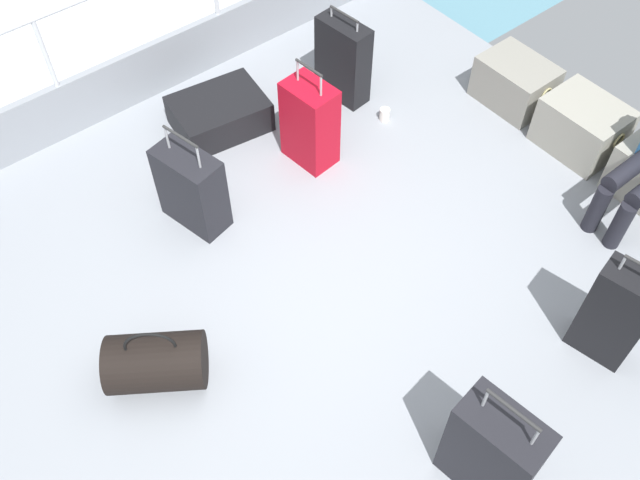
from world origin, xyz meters
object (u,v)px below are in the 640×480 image
suitcase_3 (310,124)px  suitcase_5 (492,451)px  suitcase_1 (343,60)px  suitcase_4 (615,314)px  duffel_bag (156,362)px  suitcase_0 (220,114)px  suitcase_2 (192,189)px  cargo_crate_0 (515,83)px  paper_cup (385,114)px  cargo_crate_1 (582,126)px

suitcase_3 → suitcase_5: suitcase_5 is taller
suitcase_1 → suitcase_4: bearing=-6.0°
suitcase_5 → duffel_bag: suitcase_5 is taller
suitcase_1 → suitcase_0: bearing=-107.0°
suitcase_1 → suitcase_2: suitcase_2 is taller
suitcase_4 → suitcase_2: bearing=-150.7°
suitcase_5 → suitcase_3: bearing=162.3°
suitcase_4 → suitcase_3: bearing=-171.4°
suitcase_3 → suitcase_4: size_ratio=1.00×
suitcase_5 → cargo_crate_0: bearing=128.6°
suitcase_4 → suitcase_5: bearing=-84.8°
suitcase_0 → paper_cup: size_ratio=7.50×
cargo_crate_1 → suitcase_4: bearing=-47.4°
cargo_crate_0 → suitcase_2: 2.67m
suitcase_0 → suitcase_1: bearing=73.0°
suitcase_0 → duffel_bag: bearing=-43.5°
duffel_bag → cargo_crate_1: bearing=84.9°
suitcase_0 → suitcase_5: 3.17m
suitcase_1 → duffel_bag: bearing=-62.8°
suitcase_2 → suitcase_4: bearing=29.3°
cargo_crate_1 → suitcase_5: 2.72m
suitcase_4 → suitcase_1: bearing=174.0°
cargo_crate_0 → suitcase_3: 1.72m
suitcase_4 → duffel_bag: suitcase_4 is taller
suitcase_1 → suitcase_5: (2.84, -1.42, 0.02)m
suitcase_3 → suitcase_4: 2.36m
suitcase_1 → suitcase_4: suitcase_4 is taller
suitcase_2 → suitcase_4: (2.37, 1.33, 0.06)m
paper_cup → suitcase_0: bearing=-125.6°
suitcase_2 → duffel_bag: suitcase_2 is taller
suitcase_0 → paper_cup: (0.74, 1.03, -0.08)m
suitcase_0 → duffel_bag: (1.55, -1.47, 0.05)m
suitcase_2 → suitcase_3: 0.98m
suitcase_0 → suitcase_2: size_ratio=0.96×
cargo_crate_0 → suitcase_0: cargo_crate_0 is taller
cargo_crate_0 → duffel_bag: duffel_bag is taller
cargo_crate_1 → duffel_bag: size_ratio=0.93×
suitcase_1 → suitcase_3: 0.75m
cargo_crate_0 → suitcase_0: (-1.21, -1.96, -0.06)m
cargo_crate_1 → suitcase_2: suitcase_2 is taller
suitcase_1 → suitcase_5: size_ratio=0.88×
suitcase_2 → paper_cup: (0.08, 1.68, -0.25)m
suitcase_0 → duffel_bag: duffel_bag is taller
suitcase_3 → suitcase_4: suitcase_4 is taller
suitcase_2 → cargo_crate_1: bearing=65.3°
suitcase_2 → paper_cup: size_ratio=7.81×
suitcase_5 → suitcase_4: bearing=95.2°
suitcase_0 → suitcase_4: suitcase_4 is taller
cargo_crate_1 → paper_cup: (-1.12, -0.92, -0.15)m
suitcase_3 → suitcase_5: (2.44, -0.78, 0.02)m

